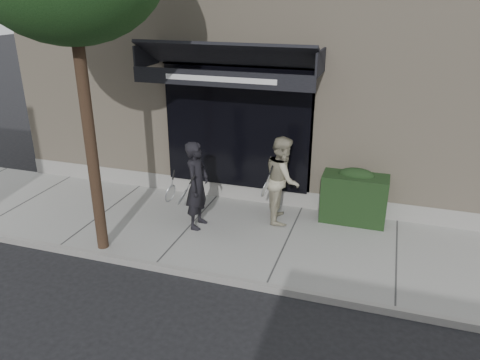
% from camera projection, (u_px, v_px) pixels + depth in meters
% --- Properties ---
extents(ground, '(80.00, 80.00, 0.00)m').
position_uv_depth(ground, '(287.00, 245.00, 8.98)').
color(ground, black).
rests_on(ground, ground).
extents(sidewalk, '(20.00, 3.00, 0.12)m').
position_uv_depth(sidewalk, '(287.00, 242.00, 8.96)').
color(sidewalk, gray).
rests_on(sidewalk, ground).
extents(curb, '(20.00, 0.10, 0.14)m').
position_uv_depth(curb, '(266.00, 287.00, 7.58)').
color(curb, gray).
rests_on(curb, ground).
extents(building_facade, '(14.30, 8.04, 5.64)m').
position_uv_depth(building_facade, '(331.00, 64.00, 12.32)').
color(building_facade, '#B7A58C').
rests_on(building_facade, ground).
extents(hedge, '(1.30, 0.70, 1.14)m').
position_uv_depth(hedge, '(354.00, 196.00, 9.52)').
color(hedge, black).
rests_on(hedge, sidewalk).
extents(pedestrian_front, '(0.76, 0.77, 1.77)m').
position_uv_depth(pedestrian_front, '(197.00, 185.00, 9.14)').
color(pedestrian_front, black).
rests_on(pedestrian_front, sidewalk).
extents(pedestrian_back, '(0.87, 1.03, 1.78)m').
position_uv_depth(pedestrian_back, '(282.00, 179.00, 9.42)').
color(pedestrian_back, '#ADA68B').
rests_on(pedestrian_back, sidewalk).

